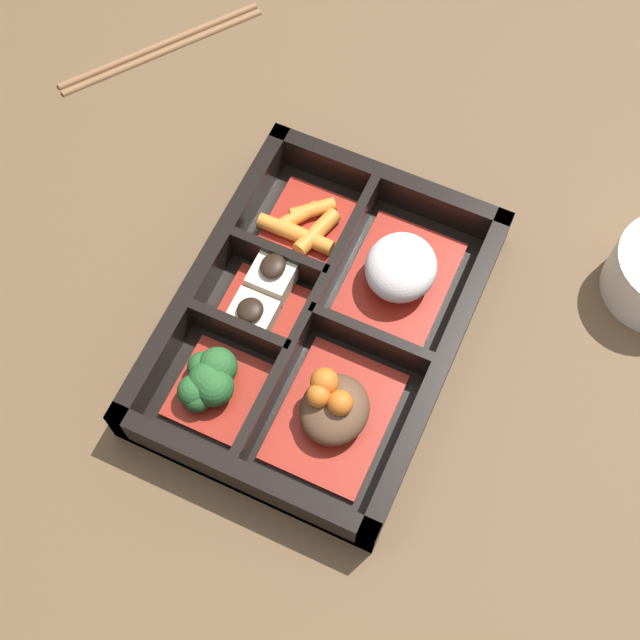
{
  "coord_description": "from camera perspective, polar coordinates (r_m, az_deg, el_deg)",
  "views": [
    {
      "loc": [
        0.26,
        0.12,
        0.66
      ],
      "look_at": [
        0.0,
        0.0,
        0.03
      ],
      "focal_mm": 50.0,
      "sensor_mm": 36.0,
      "label": 1
    }
  ],
  "objects": [
    {
      "name": "bowl_rice",
      "position": [
        0.71,
        5.17,
        3.17
      ],
      "size": [
        0.11,
        0.08,
        0.05
      ],
      "color": "maroon",
      "rests_on": "bento_base"
    },
    {
      "name": "bowl_carrots",
      "position": [
        0.74,
        -0.98,
        6.06
      ],
      "size": [
        0.07,
        0.07,
        0.02
      ],
      "color": "maroon",
      "rests_on": "bento_base"
    },
    {
      "name": "bento_base",
      "position": [
        0.71,
        0.0,
        -0.67
      ],
      "size": [
        0.29,
        0.21,
        0.01
      ],
      "color": "black",
      "rests_on": "ground_plane"
    },
    {
      "name": "chopsticks",
      "position": [
        0.89,
        -10.13,
        16.86
      ],
      "size": [
        0.17,
        0.13,
        0.01
      ],
      "color": "brown",
      "rests_on": "ground_plane"
    },
    {
      "name": "bowl_stew",
      "position": [
        0.67,
        0.87,
        -5.72
      ],
      "size": [
        0.11,
        0.08,
        0.05
      ],
      "color": "maroon",
      "rests_on": "bento_base"
    },
    {
      "name": "bowl_greens",
      "position": [
        0.68,
        -7.1,
        -3.95
      ],
      "size": [
        0.07,
        0.06,
        0.04
      ],
      "color": "maroon",
      "rests_on": "bento_base"
    },
    {
      "name": "bento_rim",
      "position": [
        0.7,
        -0.21,
        -0.02
      ],
      "size": [
        0.29,
        0.21,
        0.04
      ],
      "color": "black",
      "rests_on": "ground_plane"
    },
    {
      "name": "bowl_tofu",
      "position": [
        0.71,
        -3.65,
        1.56
      ],
      "size": [
        0.08,
        0.06,
        0.04
      ],
      "color": "maroon",
      "rests_on": "bento_base"
    },
    {
      "name": "ground_plane",
      "position": [
        0.72,
        0.0,
        -0.83
      ],
      "size": [
        3.0,
        3.0,
        0.0
      ],
      "primitive_type": "plane",
      "color": "brown"
    }
  ]
}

